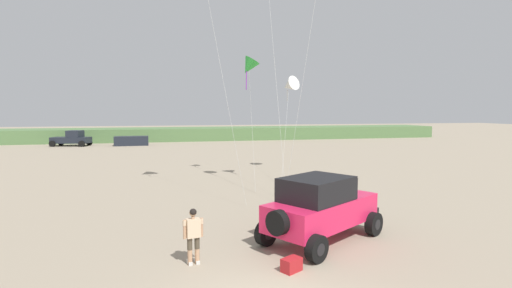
# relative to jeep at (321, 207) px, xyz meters

# --- Properties ---
(dune_ridge) EXTENTS (90.00, 7.42, 1.85)m
(dune_ridge) POSITION_rel_jeep_xyz_m (-6.34, 47.60, -0.27)
(dune_ridge) COLOR #567A47
(dune_ridge) RESTS_ON ground_plane
(jeep) EXTENTS (4.96, 4.30, 2.26)m
(jeep) POSITION_rel_jeep_xyz_m (0.00, 0.00, 0.00)
(jeep) COLOR #EA2151
(jeep) RESTS_ON ground_plane
(person_watching) EXTENTS (0.61, 0.37, 1.67)m
(person_watching) POSITION_rel_jeep_xyz_m (-4.44, -1.06, -0.26)
(person_watching) COLOR tan
(person_watching) RESTS_ON ground_plane
(cooler_box) EXTENTS (0.66, 0.59, 0.38)m
(cooler_box) POSITION_rel_jeep_xyz_m (-1.81, -2.20, -1.01)
(cooler_box) COLOR #B21E23
(cooler_box) RESTS_ON ground_plane
(distant_pickup) EXTENTS (4.93, 3.40, 1.98)m
(distant_pickup) POSITION_rel_jeep_xyz_m (-16.71, 40.60, -0.26)
(distant_pickup) COLOR #1E232D
(distant_pickup) RESTS_ON ground_plane
(distant_sedan) EXTENTS (4.25, 1.83, 1.20)m
(distant_sedan) POSITION_rel_jeep_xyz_m (-9.42, 39.65, -0.60)
(distant_sedan) COLOR #1E232D
(distant_sedan) RESTS_ON ground_plane
(kite_purple_stunt) EXTENTS (1.61, 3.12, 7.77)m
(kite_purple_stunt) POSITION_rel_jeep_xyz_m (-0.25, 10.51, 5.90)
(kite_purple_stunt) COLOR green
(kite_purple_stunt) RESTS_ON ground_plane
(kite_pink_ribbon) EXTENTS (3.21, 6.80, 6.99)m
(kite_pink_ribbon) POSITION_rel_jeep_xyz_m (3.79, 15.09, 5.15)
(kite_pink_ribbon) COLOR white
(kite_pink_ribbon) RESTS_ON ground_plane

